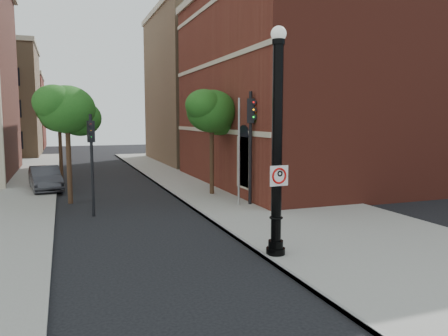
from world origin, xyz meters
name	(u,v)px	position (x,y,z in m)	size (l,w,h in m)	color
ground	(205,271)	(0.00, 0.00, 0.00)	(120.00, 120.00, 0.00)	black
sidewalk_right	(254,196)	(6.00, 10.00, 0.06)	(8.00, 60.00, 0.12)	gray
curb_edge	(183,201)	(2.05, 10.00, 0.07)	(0.10, 60.00, 0.14)	gray
brick_wall_building	(364,89)	(16.00, 14.00, 6.26)	(22.30, 16.30, 12.50)	maroon
bg_building_tan_b	(264,91)	(16.00, 30.00, 7.00)	(22.00, 14.00, 14.00)	#997653
lamppost	(277,154)	(2.39, 0.37, 3.17)	(0.58, 0.58, 6.87)	black
no_parking_sign	(279,176)	(2.38, 0.20, 2.55)	(0.61, 0.09, 0.61)	white
parked_car	(45,179)	(-4.61, 16.09, 0.73)	(1.54, 4.41, 1.45)	#302F35
traffic_signal_left	(91,148)	(-2.43, 8.19, 2.97)	(0.32, 0.38, 4.41)	black
traffic_signal_right	(251,130)	(4.81, 7.79, 3.70)	(0.44, 0.49, 5.49)	black
utility_pole	(239,153)	(4.22, 7.84, 2.59)	(0.10, 0.10, 5.18)	#999999
street_tree_a	(68,111)	(-3.28, 11.65, 4.60)	(3.23, 2.92, 5.83)	#311E13
street_tree_b	(60,117)	(-3.70, 20.83, 4.33)	(3.04, 2.75, 5.49)	#311E13
street_tree_c	(212,112)	(4.05, 11.28, 4.54)	(3.19, 2.89, 5.75)	#311E13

